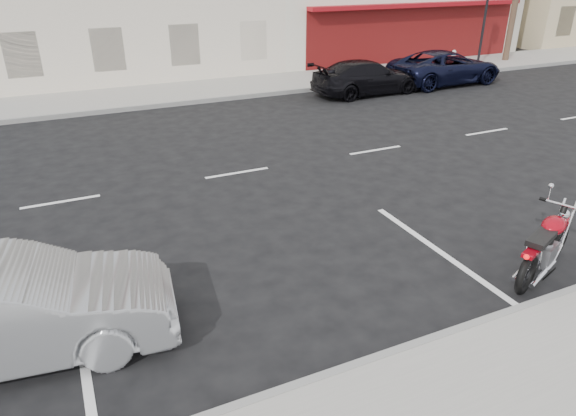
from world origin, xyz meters
name	(u,v)px	position (x,y,z in m)	size (l,w,h in m)	color
ground	(310,161)	(0.00, 0.00, 0.00)	(120.00, 120.00, 0.00)	black
sidewalk_far	(77,103)	(-5.00, 8.70, 0.07)	(80.00, 3.40, 0.15)	gray
curb_far	(81,114)	(-5.00, 7.00, 0.08)	(80.00, 0.12, 0.16)	gray
traffic_light	(487,11)	(13.50, 8.33, 2.56)	(0.26, 0.30, 3.80)	black
fire_hydrant	(453,57)	(12.00, 8.50, 0.53)	(0.20, 0.20, 0.72)	beige
motorcycle	(562,231)	(1.74, -6.03, 0.50)	(2.06, 1.03, 1.09)	black
sedan_silver	(2,311)	(-6.81, -4.84, 0.70)	(1.47, 4.22, 1.39)	#9FA2A6
suv_far	(445,67)	(9.35, 5.98, 0.68)	(2.26, 4.90, 1.36)	black
car_far	(367,77)	(5.35, 5.75, 0.64)	(1.80, 4.43, 1.29)	black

